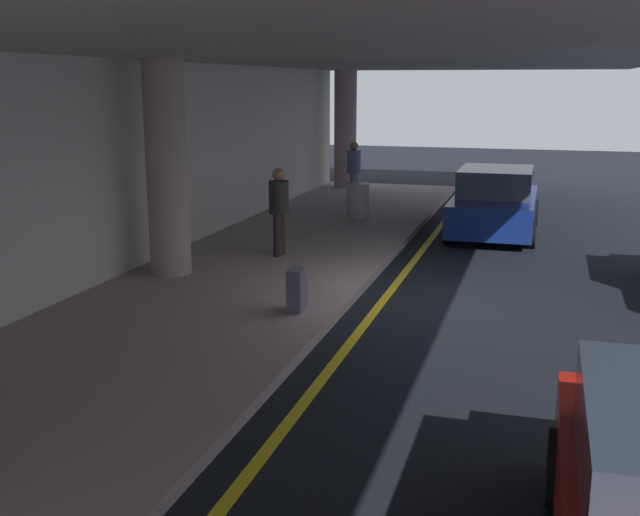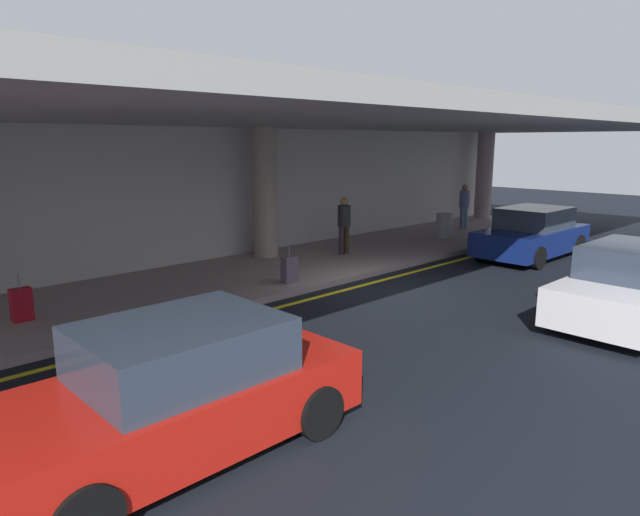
# 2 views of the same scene
# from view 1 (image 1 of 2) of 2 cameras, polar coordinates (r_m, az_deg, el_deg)

# --- Properties ---
(ground_plane) EXTENTS (60.00, 60.00, 0.00)m
(ground_plane) POSITION_cam_1_polar(r_m,az_deg,el_deg) (12.38, 7.55, -3.16)
(ground_plane) COLOR black
(sidewalk) EXTENTS (26.00, 4.20, 0.15)m
(sidewalk) POSITION_cam_1_polar(r_m,az_deg,el_deg) (13.17, -5.88, -1.80)
(sidewalk) COLOR gray
(sidewalk) RESTS_ON ground
(lane_stripe_yellow) EXTENTS (26.00, 0.14, 0.01)m
(lane_stripe_yellow) POSITION_cam_1_polar(r_m,az_deg,el_deg) (12.48, 4.88, -2.95)
(lane_stripe_yellow) COLOR yellow
(lane_stripe_yellow) RESTS_ON ground
(support_column_center) EXTENTS (0.71, 0.71, 3.65)m
(support_column_center) POSITION_cam_1_polar(r_m,az_deg,el_deg) (13.38, -11.30, 6.53)
(support_column_center) COLOR gray
(support_column_center) RESTS_ON sidewalk
(support_column_right_mid) EXTENTS (0.71, 0.71, 3.65)m
(support_column_right_mid) POSITION_cam_1_polar(r_m,az_deg,el_deg) (24.60, 1.89, 9.57)
(support_column_right_mid) COLOR gray
(support_column_right_mid) RESTS_ON sidewalk
(ceiling_overhang) EXTENTS (28.00, 13.20, 0.30)m
(ceiling_overhang) POSITION_cam_1_polar(r_m,az_deg,el_deg) (12.57, -4.11, 15.37)
(ceiling_overhang) COLOR #999995
(ceiling_overhang) RESTS_ON support_column_far_left
(terminal_back_wall) EXTENTS (26.00, 0.30, 3.80)m
(terminal_back_wall) POSITION_cam_1_polar(r_m,az_deg,el_deg) (13.84, -14.76, 6.25)
(terminal_back_wall) COLOR #BCB6B4
(terminal_back_wall) RESTS_ON ground
(car_navy) EXTENTS (4.10, 1.92, 1.50)m
(car_navy) POSITION_cam_1_polar(r_m,az_deg,el_deg) (18.03, 12.84, 4.00)
(car_navy) COLOR navy
(car_navy) RESTS_ON ground
(traveler_with_luggage) EXTENTS (0.38, 0.38, 1.68)m
(traveler_with_luggage) POSITION_cam_1_polar(r_m,az_deg,el_deg) (21.24, 2.53, 6.70)
(traveler_with_luggage) COLOR slate
(traveler_with_luggage) RESTS_ON sidewalk
(person_waiting_for_ride) EXTENTS (0.38, 0.38, 1.68)m
(person_waiting_for_ride) POSITION_cam_1_polar(r_m,az_deg,el_deg) (14.65, -3.07, 3.89)
(person_waiting_for_ride) COLOR #302025
(person_waiting_for_ride) RESTS_ON sidewalk
(suitcase_upright_secondary) EXTENTS (0.36, 0.22, 0.90)m
(suitcase_upright_secondary) POSITION_cam_1_polar(r_m,az_deg,el_deg) (11.17, -1.73, -2.37)
(suitcase_upright_secondary) COLOR #5A5067
(suitcase_upright_secondary) RESTS_ON sidewalk
(trash_bin_steel) EXTENTS (0.56, 0.56, 0.85)m
(trash_bin_steel) POSITION_cam_1_polar(r_m,az_deg,el_deg) (18.88, 2.84, 4.27)
(trash_bin_steel) COLOR gray
(trash_bin_steel) RESTS_ON sidewalk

